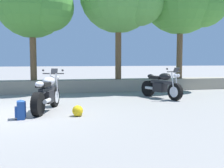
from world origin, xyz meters
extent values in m
plane|color=gray|center=(0.00, 0.00, 0.00)|extent=(120.00, 120.00, 0.00)
cube|color=gray|center=(0.00, 4.80, 0.28)|extent=(36.00, 0.80, 0.55)
cylinder|color=black|center=(1.30, 1.00, 0.31)|extent=(0.32, 0.63, 0.62)
cylinder|color=black|center=(0.87, -0.38, 0.31)|extent=(0.36, 0.65, 0.62)
cylinder|color=silver|center=(1.30, 1.00, 0.31)|extent=(0.27, 0.41, 0.38)
cube|color=black|center=(1.07, 0.26, 0.41)|extent=(0.45, 0.55, 0.34)
cube|color=#2D2D30|center=(1.10, 0.36, 0.61)|extent=(0.46, 1.09, 0.12)
ellipsoid|color=#BCBCC1|center=(1.14, 0.50, 0.83)|extent=(0.48, 0.60, 0.26)
cube|color=black|center=(1.00, 0.04, 0.77)|extent=(0.42, 0.61, 0.12)
ellipsoid|color=#BCBCC1|center=(0.91, -0.24, 0.81)|extent=(0.29, 0.33, 0.16)
cylinder|color=#2D2D30|center=(1.27, 0.92, 1.03)|extent=(0.64, 0.23, 0.04)
sphere|color=silver|center=(1.25, 1.08, 0.89)|extent=(0.13, 0.13, 0.13)
sphere|color=silver|center=(1.38, 1.04, 0.89)|extent=(0.13, 0.13, 0.13)
cube|color=#26282D|center=(1.30, 1.02, 1.09)|extent=(0.22, 0.15, 0.18)
cylinder|color=silver|center=(1.09, -0.19, 0.36)|extent=(0.22, 0.40, 0.11)
cylinder|color=silver|center=(1.20, 0.99, 0.67)|extent=(0.09, 0.17, 0.73)
cylinder|color=silver|center=(1.37, 0.93, 0.67)|extent=(0.09, 0.17, 0.73)
sphere|color=#2D2D30|center=(0.97, 0.97, 1.13)|extent=(0.07, 0.07, 0.07)
sphere|color=#2D2D30|center=(1.55, 0.80, 1.13)|extent=(0.07, 0.07, 0.07)
cylinder|color=black|center=(5.51, 1.36, 0.31)|extent=(0.36, 0.63, 0.62)
cylinder|color=black|center=(4.98, 2.70, 0.31)|extent=(0.39, 0.64, 0.62)
cylinder|color=silver|center=(5.51, 1.36, 0.31)|extent=(0.29, 0.42, 0.38)
cube|color=black|center=(5.23, 2.08, 0.41)|extent=(0.47, 0.56, 0.34)
cube|color=#2D2D30|center=(5.26, 1.98, 0.61)|extent=(0.53, 1.08, 0.12)
ellipsoid|color=black|center=(5.32, 1.84, 0.83)|extent=(0.51, 0.61, 0.26)
cube|color=black|center=(5.14, 2.29, 0.77)|extent=(0.45, 0.62, 0.12)
ellipsoid|color=black|center=(5.04, 2.57, 0.81)|extent=(0.31, 0.34, 0.16)
cylinder|color=#2D2D30|center=(5.48, 1.43, 1.03)|extent=(0.63, 0.27, 0.04)
sphere|color=silver|center=(5.59, 1.33, 0.89)|extent=(0.13, 0.13, 0.13)
sphere|color=silver|center=(5.46, 1.28, 0.89)|extent=(0.13, 0.13, 0.13)
cube|color=#26282D|center=(5.51, 1.34, 1.09)|extent=(0.22, 0.16, 0.18)
cylinder|color=silver|center=(4.92, 2.42, 0.36)|extent=(0.24, 0.39, 0.11)
cylinder|color=silver|center=(5.58, 1.43, 0.67)|extent=(0.10, 0.17, 0.73)
cylinder|color=silver|center=(5.41, 1.36, 0.67)|extent=(0.10, 0.17, 0.73)
sphere|color=#2D2D30|center=(5.74, 1.58, 1.13)|extent=(0.07, 0.07, 0.07)
sphere|color=#2D2D30|center=(5.18, 1.36, 1.13)|extent=(0.07, 0.07, 0.07)
cube|color=navy|center=(0.47, -0.65, 0.22)|extent=(0.21, 0.32, 0.44)
cube|color=navy|center=(0.36, -0.67, 0.18)|extent=(0.08, 0.24, 0.24)
ellipsoid|color=navy|center=(0.47, -0.65, 0.43)|extent=(0.20, 0.30, 0.08)
cube|color=#10244B|center=(0.59, -0.72, 0.24)|extent=(0.04, 0.05, 0.37)
cube|color=#10244B|center=(0.57, -0.56, 0.24)|extent=(0.04, 0.05, 0.37)
sphere|color=yellow|center=(1.86, -0.59, 0.14)|extent=(0.28, 0.28, 0.28)
ellipsoid|color=black|center=(1.86, -0.67, 0.15)|extent=(0.23, 0.06, 0.12)
cube|color=yellow|center=(1.86, -0.67, 0.07)|extent=(0.20, 0.08, 0.08)
cylinder|color=brown|center=(0.45, 4.88, 1.68)|extent=(0.28, 0.28, 2.25)
sphere|color=#428433|center=(0.45, 4.88, 4.01)|extent=(3.21, 3.21, 3.21)
sphere|color=#428433|center=(1.17, 4.40, 3.69)|extent=(2.09, 2.09, 2.09)
cylinder|color=brown|center=(4.27, 4.81, 1.85)|extent=(0.28, 0.28, 2.59)
cylinder|color=brown|center=(7.30, 4.66, 1.85)|extent=(0.28, 0.28, 2.60)
sphere|color=#428433|center=(8.13, 4.10, 4.17)|extent=(2.41, 2.41, 2.41)
camera|label=1|loc=(1.23, -7.44, 1.42)|focal=43.21mm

